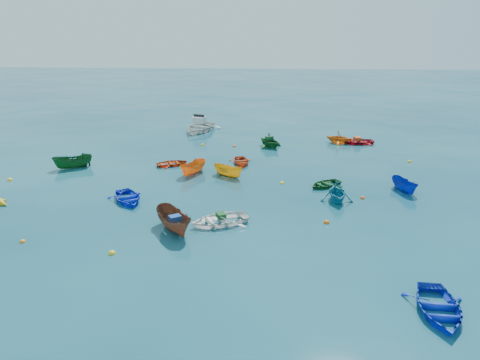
{
  "coord_description": "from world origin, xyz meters",
  "views": [
    {
      "loc": [
        1.62,
        -25.51,
        11.21
      ],
      "look_at": [
        0.0,
        5.0,
        0.4
      ],
      "focal_mm": 35.0,
      "sensor_mm": 36.0,
      "label": 1
    }
  ],
  "objects_px": {
    "dinghy_white_near": "(219,224)",
    "motorboat_white": "(199,131)",
    "dinghy_blue_sw": "(128,201)",
    "dinghy_blue_se": "(438,313)"
  },
  "relations": [
    {
      "from": "dinghy_white_near",
      "to": "motorboat_white",
      "type": "height_order",
      "value": "motorboat_white"
    },
    {
      "from": "dinghy_blue_sw",
      "to": "dinghy_blue_se",
      "type": "bearing_deg",
      "value": -65.62
    },
    {
      "from": "dinghy_white_near",
      "to": "dinghy_blue_sw",
      "type": "bearing_deg",
      "value": -141.72
    },
    {
      "from": "dinghy_blue_sw",
      "to": "motorboat_white",
      "type": "height_order",
      "value": "motorboat_white"
    },
    {
      "from": "dinghy_white_near",
      "to": "motorboat_white",
      "type": "distance_m",
      "value": 22.8
    },
    {
      "from": "dinghy_blue_sw",
      "to": "dinghy_white_near",
      "type": "bearing_deg",
      "value": -57.07
    },
    {
      "from": "dinghy_blue_se",
      "to": "dinghy_blue_sw",
      "type": "bearing_deg",
      "value": 149.48
    },
    {
      "from": "motorboat_white",
      "to": "dinghy_blue_se",
      "type": "bearing_deg",
      "value": -47.79
    },
    {
      "from": "dinghy_blue_sw",
      "to": "dinghy_white_near",
      "type": "distance_m",
      "value": 6.9
    },
    {
      "from": "dinghy_blue_sw",
      "to": "dinghy_white_near",
      "type": "xyz_separation_m",
      "value": [
        6.16,
        -3.1,
        0.0
      ]
    }
  ]
}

